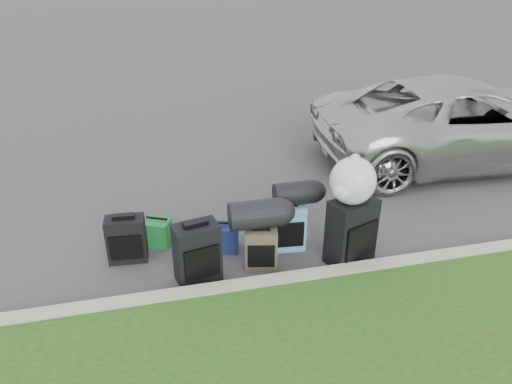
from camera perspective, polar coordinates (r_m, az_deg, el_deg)
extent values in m
plane|color=#383535|center=(6.21, 1.33, -5.24)|extent=(120.00, 120.00, 0.00)
cube|color=#9E937F|center=(5.38, 4.04, -10.19)|extent=(120.00, 0.18, 0.15)
imported|color=#B7B7B2|center=(8.77, 22.81, 7.50)|extent=(4.93, 2.49, 1.34)
cube|color=black|center=(5.87, -14.58, -5.24)|extent=(0.45, 0.27, 0.54)
cube|color=black|center=(5.37, -6.73, -6.91)|extent=(0.52, 0.37, 0.68)
cube|color=#373223|center=(5.58, 0.58, -6.43)|extent=(0.40, 0.29, 0.49)
cube|color=teal|center=(5.89, 3.65, -3.99)|extent=(0.42, 0.28, 0.57)
cube|color=black|center=(5.69, 10.83, -4.45)|extent=(0.60, 0.47, 0.78)
cube|color=#1C8033|center=(6.11, -11.10, -4.60)|extent=(0.36, 0.33, 0.32)
cube|color=navy|center=(5.92, -3.53, -5.23)|extent=(0.35, 0.30, 0.32)
cylinder|color=black|center=(5.41, 0.01, -2.58)|extent=(0.59, 0.32, 0.32)
cylinder|color=black|center=(5.72, 4.49, -0.15)|extent=(0.49, 0.28, 0.27)
sphere|color=silver|center=(5.36, 11.02, 1.26)|extent=(0.50, 0.50, 0.50)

